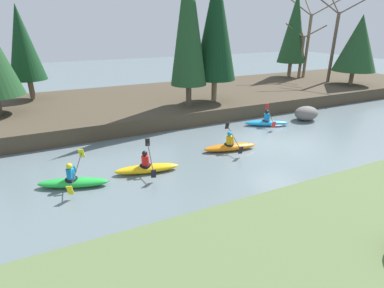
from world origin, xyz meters
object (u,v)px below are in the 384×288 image
(kayaker_far_back, at_px, (74,182))
(boulder_midstream, at_px, (306,113))
(kayaker_lead, at_px, (268,123))
(kayaker_trailing, at_px, (147,167))
(kayaker_middle, at_px, (230,146))

(kayaker_far_back, bearing_deg, boulder_midstream, 31.02)
(kayaker_lead, xyz_separation_m, kayaker_far_back, (-11.71, -2.86, 0.02))
(kayaker_trailing, bearing_deg, kayaker_far_back, -169.58)
(kayaker_trailing, bearing_deg, boulder_midstream, 24.55)
(kayaker_trailing, xyz_separation_m, kayaker_far_back, (-2.96, 0.04, 0.00))
(kayaker_lead, height_order, kayaker_far_back, same)
(kayaker_lead, relative_size, kayaker_far_back, 0.99)
(kayaker_trailing, height_order, kayaker_far_back, same)
(kayaker_middle, bearing_deg, kayaker_trailing, -162.19)
(kayaker_trailing, bearing_deg, kayaker_middle, 18.00)
(kayaker_middle, relative_size, kayaker_far_back, 1.02)
(kayaker_middle, relative_size, kayaker_trailing, 1.00)
(kayaker_lead, bearing_deg, kayaker_trailing, -136.91)
(kayaker_lead, distance_m, boulder_midstream, 3.00)
(kayaker_trailing, distance_m, boulder_midstream, 12.07)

